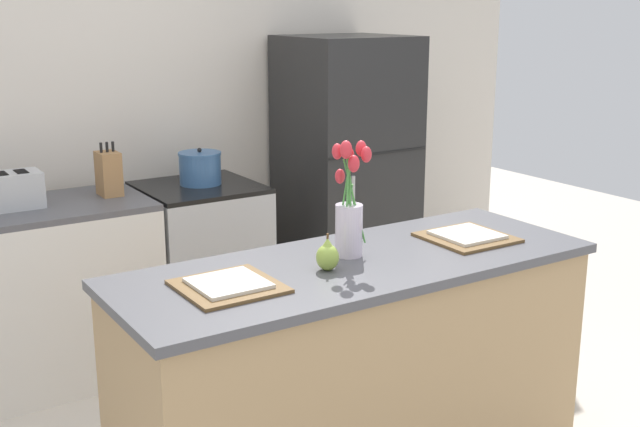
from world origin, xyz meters
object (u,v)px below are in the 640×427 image
object	(u,v)px
flower_vase	(349,212)
toaster	(13,190)
refrigerator	(346,178)
pear_figurine	(328,256)
cooking_pot	(200,168)
knife_block	(109,173)
stove_range	(202,266)
plate_setting_right	(467,236)
plate_setting_left	(228,285)

from	to	relation	value
flower_vase	toaster	world-z (taller)	flower_vase
refrigerator	pear_figurine	world-z (taller)	refrigerator
cooking_pot	knife_block	xyz separation A→B (m)	(-0.49, 0.01, 0.02)
stove_range	refrigerator	size ratio (longest dim) A/B	0.54
plate_setting_right	knife_block	size ratio (longest dim) A/B	1.17
stove_range	toaster	xyz separation A→B (m)	(-0.94, 0.02, 0.54)
pear_figurine	cooking_pot	bearing A→B (deg)	80.72
flower_vase	toaster	size ratio (longest dim) A/B	1.55
plate_setting_left	toaster	world-z (taller)	toaster
toaster	plate_setting_left	bearing A→B (deg)	-79.04
refrigerator	flower_vase	world-z (taller)	refrigerator
stove_range	knife_block	xyz separation A→B (m)	(-0.47, 0.03, 0.56)
plate_setting_left	plate_setting_right	distance (m)	1.04
flower_vase	toaster	xyz separation A→B (m)	(-0.84, 1.56, -0.12)
pear_figurine	toaster	xyz separation A→B (m)	(-0.69, 1.65, -0.00)
pear_figurine	flower_vase	bearing A→B (deg)	31.11
pear_figurine	plate_setting_right	distance (m)	0.67
stove_range	pear_figurine	size ratio (longest dim) A/B	6.84
toaster	pear_figurine	bearing A→B (deg)	-67.38
refrigerator	plate_setting_left	world-z (taller)	refrigerator
plate_setting_right	toaster	world-z (taller)	toaster
stove_range	flower_vase	world-z (taller)	flower_vase
refrigerator	plate_setting_left	size ratio (longest dim) A/B	5.24
flower_vase	cooking_pot	distance (m)	1.56
toaster	cooking_pot	bearing A→B (deg)	-0.06
stove_range	plate_setting_right	size ratio (longest dim) A/B	2.85
stove_range	refrigerator	bearing A→B (deg)	0.04
pear_figurine	cooking_pot	world-z (taller)	cooking_pot
flower_vase	stove_range	bearing A→B (deg)	86.53
toaster	stove_range	bearing A→B (deg)	-1.28
stove_range	plate_setting_right	bearing A→B (deg)	-75.33
stove_range	plate_setting_left	distance (m)	1.80
knife_block	pear_figurine	bearing A→B (deg)	-82.44
flower_vase	cooking_pot	bearing A→B (deg)	85.82
refrigerator	cooking_pot	distance (m)	0.94
toaster	cooking_pot	world-z (taller)	cooking_pot
toaster	knife_block	size ratio (longest dim) A/B	1.04
plate_setting_left	cooking_pot	world-z (taller)	cooking_pot
toaster	refrigerator	bearing A→B (deg)	-0.61
refrigerator	flower_vase	bearing A→B (deg)	-124.17
flower_vase	refrigerator	bearing A→B (deg)	55.83
refrigerator	cooking_pot	bearing A→B (deg)	178.82
refrigerator	flower_vase	distance (m)	1.88
pear_figurine	knife_block	xyz separation A→B (m)	(-0.22, 1.66, 0.02)
refrigerator	toaster	world-z (taller)	refrigerator
flower_vase	plate_setting_right	bearing A→B (deg)	-8.13
cooking_pot	knife_block	world-z (taller)	knife_block
refrigerator	knife_block	distance (m)	1.43
knife_block	plate_setting_right	bearing A→B (deg)	-61.52
pear_figurine	plate_setting_right	xyz separation A→B (m)	(0.67, 0.02, -0.04)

